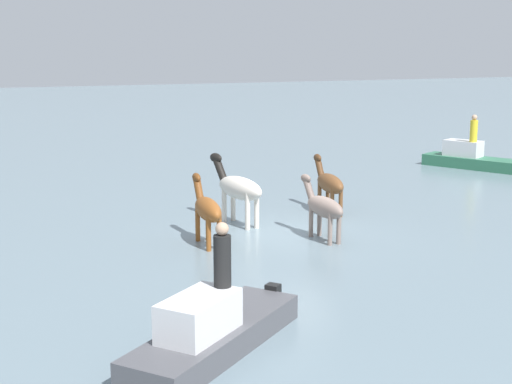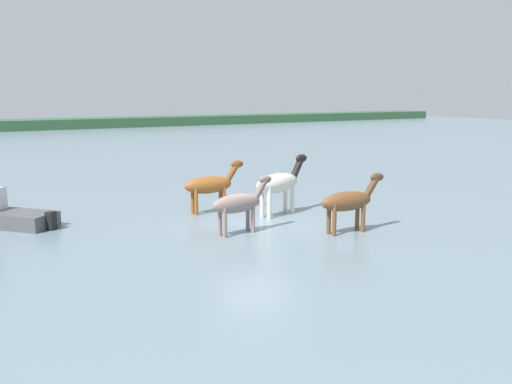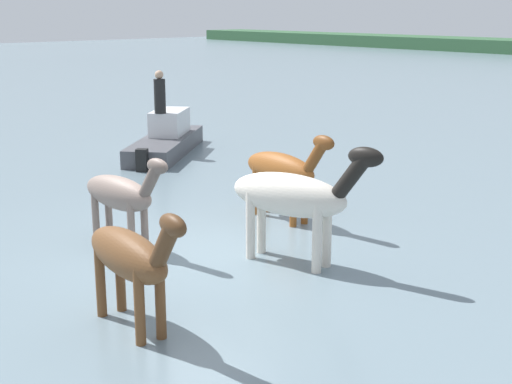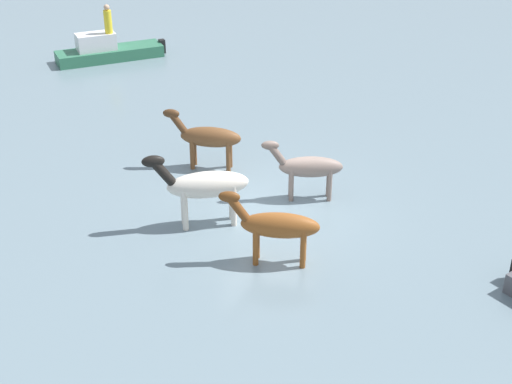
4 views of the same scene
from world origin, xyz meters
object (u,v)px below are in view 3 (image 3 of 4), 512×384
Objects in this scene: horse_dark_mare at (294,196)px; boat_dinghy_port at (166,142)px; horse_pinto_flank at (283,170)px; person_watcher_seated at (160,94)px; horse_gray_outer at (121,194)px; horse_lead at (131,257)px.

horse_dark_mare is 9.69m from boat_dinghy_port.
horse_pinto_flank is 7.21m from person_watcher_seated.
horse_pinto_flank is 7.36m from boat_dinghy_port.
horse_gray_outer is at bearing -100.05° from horse_pinto_flank.
horse_gray_outer is 0.84× the size of horse_dark_mare.
horse_lead is at bearing -34.13° from horse_gray_outer.
horse_lead is (2.28, -4.86, -0.02)m from horse_pinto_flank.
boat_dinghy_port is 3.48× the size of person_watcher_seated.
horse_dark_mare is 0.64× the size of boat_dinghy_port.
horse_lead is 11.43m from person_watcher_seated.
boat_dinghy_port is (-7.01, 2.13, -0.70)m from horse_pinto_flank.
boat_dinghy_port is 1.44m from person_watcher_seated.
horse_pinto_flank is at bearing 124.90° from horse_dark_mare.
horse_dark_mare is at bearing -38.26° from horse_pinto_flank.
horse_dark_mare reaches higher than horse_pinto_flank.
horse_dark_mare is (2.57, 1.61, 0.19)m from horse_gray_outer.
horse_gray_outer is at bearing -163.02° from horse_dark_mare.
person_watcher_seated is (-9.20, 6.75, 0.74)m from horse_lead.
horse_gray_outer is 3.37m from horse_lead.
horse_dark_mare is at bearing -153.01° from boat_dinghy_port.
horse_pinto_flank is 1.97× the size of person_watcher_seated.
horse_dark_mare reaches higher than boat_dinghy_port.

